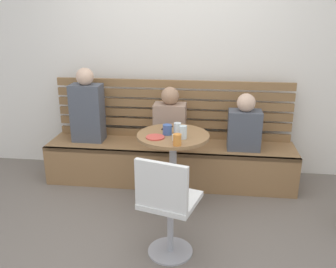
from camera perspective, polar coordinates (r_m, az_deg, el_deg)
The scene contains 16 objects.
ground at distance 3.15m, azimuth -2.38°, elevation -17.03°, with size 8.00×8.00×0.00m, color #70665B.
back_wall at distance 4.19m, azimuth 1.05°, elevation 13.58°, with size 5.20×0.10×2.90m, color white.
booth_bench at distance 4.07m, azimuth 0.29°, elevation -4.53°, with size 2.70×0.52×0.44m.
booth_backrest at distance 4.11m, azimuth 0.70°, elevation 3.94°, with size 2.65×0.04×0.67m.
cafe_table at distance 3.48m, azimuth 0.79°, elevation -3.49°, with size 0.68×0.68×0.74m.
white_chair at distance 2.77m, azimuth -0.14°, elevation -11.00°, with size 0.49×0.49×0.85m.
person_adult at distance 4.11m, azimuth -12.54°, elevation 3.92°, with size 0.34×0.22×0.82m.
person_child_left at distance 3.90m, azimuth 0.24°, elevation 2.23°, with size 0.34×0.22×0.64m.
person_child_middle at distance 3.87m, azimuth 11.90°, elevation 1.36°, with size 0.34×0.22×0.60m.
cup_glass_tall at distance 3.27m, azimuth 2.37°, elevation 0.29°, with size 0.07×0.07×0.12m, color silver.
cup_mug_blue at distance 3.38m, azimuth -0.11°, elevation 0.70°, with size 0.08×0.08×0.10m, color #3D5B9E.
cup_tumbler_orange at distance 3.11m, azimuth 1.45°, elevation -0.89°, with size 0.07×0.07×0.10m, color orange.
cup_water_clear at distance 3.38m, azimuth 1.49°, elevation 0.86°, with size 0.07×0.07×0.11m, color white.
cup_espresso_small at distance 3.23m, azimuth 1.14°, elevation -0.55°, with size 0.06×0.06×0.06m, color silver.
plate_small at distance 3.31m, azimuth -2.02°, elevation -0.50°, with size 0.17×0.17×0.01m, color #DB4C42.
phone_on_table at distance 3.57m, azimuth -0.13°, elevation 0.98°, with size 0.07×0.14×0.01m, color black.
Camera 1 is at (0.43, -2.50, 1.86)m, focal length 38.91 mm.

